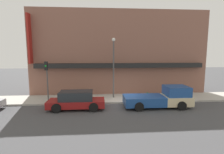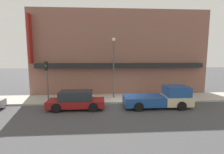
{
  "view_description": "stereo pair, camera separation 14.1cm",
  "coord_description": "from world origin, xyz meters",
  "px_view_note": "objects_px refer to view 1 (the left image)",
  "views": [
    {
      "loc": [
        -2.36,
        -15.76,
        4.71
      ],
      "look_at": [
        -1.06,
        1.35,
        2.35
      ],
      "focal_mm": 28.0,
      "sensor_mm": 36.0,
      "label": 1
    },
    {
      "loc": [
        -2.22,
        -15.77,
        4.71
      ],
      "look_at": [
        -1.06,
        1.35,
        2.35
      ],
      "focal_mm": 28.0,
      "sensor_mm": 36.0,
      "label": 2
    }
  ],
  "objects_px": {
    "street_lamp": "(114,61)",
    "pickup_truck": "(162,98)",
    "traffic_light": "(47,74)",
    "fire_hydrant": "(147,96)",
    "parked_car": "(76,100)"
  },
  "relations": [
    {
      "from": "fire_hydrant",
      "to": "traffic_light",
      "type": "bearing_deg",
      "value": -178.58
    },
    {
      "from": "street_lamp",
      "to": "traffic_light",
      "type": "distance_m",
      "value": 6.5
    },
    {
      "from": "parked_car",
      "to": "fire_hydrant",
      "type": "xyz_separation_m",
      "value": [
        6.67,
        1.98,
        -0.24
      ]
    },
    {
      "from": "pickup_truck",
      "to": "parked_car",
      "type": "bearing_deg",
      "value": 179.81
    },
    {
      "from": "street_lamp",
      "to": "fire_hydrant",
      "type": "bearing_deg",
      "value": -18.78
    },
    {
      "from": "pickup_truck",
      "to": "traffic_light",
      "type": "xyz_separation_m",
      "value": [
        -10.23,
        1.75,
        1.95
      ]
    },
    {
      "from": "pickup_truck",
      "to": "street_lamp",
      "type": "relative_size",
      "value": 0.95
    },
    {
      "from": "traffic_light",
      "to": "street_lamp",
      "type": "bearing_deg",
      "value": 12.08
    },
    {
      "from": "street_lamp",
      "to": "pickup_truck",
      "type": "bearing_deg",
      "value": -37.93
    },
    {
      "from": "pickup_truck",
      "to": "fire_hydrant",
      "type": "relative_size",
      "value": 7.95
    },
    {
      "from": "fire_hydrant",
      "to": "traffic_light",
      "type": "xyz_separation_m",
      "value": [
        -9.51,
        -0.24,
        2.25
      ]
    },
    {
      "from": "pickup_truck",
      "to": "parked_car",
      "type": "distance_m",
      "value": 7.38
    },
    {
      "from": "parked_car",
      "to": "street_lamp",
      "type": "distance_m",
      "value": 5.58
    },
    {
      "from": "street_lamp",
      "to": "traffic_light",
      "type": "relative_size",
      "value": 1.59
    },
    {
      "from": "fire_hydrant",
      "to": "street_lamp",
      "type": "relative_size",
      "value": 0.12
    }
  ]
}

